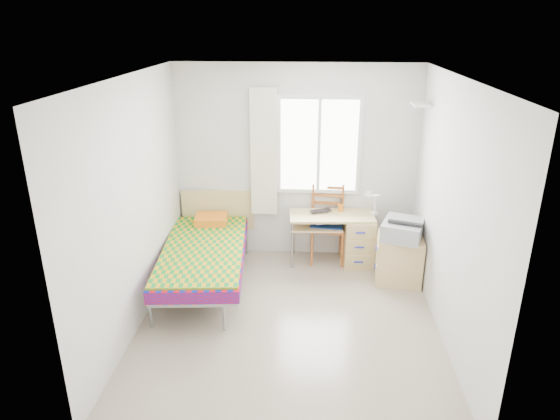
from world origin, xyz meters
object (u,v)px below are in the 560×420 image
object	(u,v)px
cabinet	(399,259)
chair	(328,219)
printer	(403,229)
desk	(353,237)
bed	(205,251)

from	to	relation	value
cabinet	chair	bearing A→B (deg)	152.46
chair	printer	xyz separation A→B (m)	(0.89, -0.60, 0.14)
desk	printer	bearing A→B (deg)	-44.81
desk	cabinet	bearing A→B (deg)	-43.80
desk	chair	size ratio (longest dim) A/B	1.10
bed	printer	distance (m)	2.43
desk	printer	world-z (taller)	printer
bed	cabinet	size ratio (longest dim) A/B	3.59
bed	chair	distance (m)	1.71
bed	desk	bearing A→B (deg)	14.83
printer	chair	bearing A→B (deg)	165.07
desk	cabinet	xyz separation A→B (m)	(0.54, -0.46, -0.08)
cabinet	bed	bearing A→B (deg)	-169.49
chair	printer	world-z (taller)	chair
desk	cabinet	distance (m)	0.71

